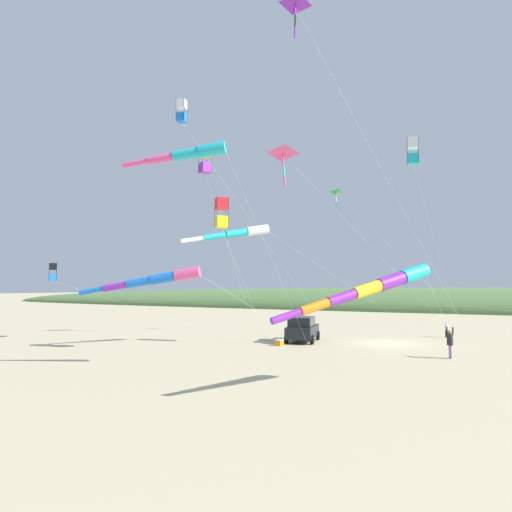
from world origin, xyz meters
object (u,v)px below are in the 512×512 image
object	(u,v)px
kite_box_checkered_midright	(222,213)
kite_delta_rainbow_low_near	(296,6)
person_child_green_jacket	(446,328)
kite_box_long_streamer_right	(205,160)
kite_box_white_trailing	(413,151)
kite_windsock_teal_far_right	(239,233)
kite_delta_magenta_far_left	(283,154)
kite_windsock_green_low_center	(375,287)
kite_box_red_high_left	(182,112)
person_adult_flyer	(450,341)
cooler_box	(279,342)
parked_car	(302,329)
kite_windsock_black_fish_shape	(189,154)
kite_delta_yellow_midlevel	(336,193)
kite_box_long_streamer_left	(53,272)
kite_windsock_striped_overhead	(156,279)

from	to	relation	value
kite_box_checkered_midright	kite_delta_rainbow_low_near	world-z (taller)	kite_delta_rainbow_low_near
person_child_green_jacket	kite_box_long_streamer_right	distance (m)	23.21
kite_delta_rainbow_low_near	kite_box_white_trailing	bearing A→B (deg)	159.23
kite_windsock_teal_far_right	kite_delta_magenta_far_left	distance (m)	9.88
kite_windsock_green_low_center	kite_box_long_streamer_right	bearing A→B (deg)	-121.74
kite_box_red_high_left	kite_box_checkered_midright	xyz separation A→B (m)	(-0.31, 2.96, -6.99)
person_adult_flyer	kite_windsock_green_low_center	size ratio (longest dim) A/B	0.12
cooler_box	kite_box_red_high_left	bearing A→B (deg)	-41.93
kite_box_red_high_left	kite_windsock_green_low_center	world-z (taller)	kite_box_red_high_left
kite_box_long_streamer_right	kite_delta_rainbow_low_near	distance (m)	12.70
kite_box_long_streamer_right	kite_box_white_trailing	bearing A→B (deg)	107.30
person_child_green_jacket	kite_box_checkered_midright	size ratio (longest dim) A/B	0.14
parked_car	kite_box_checkered_midright	distance (m)	11.09
parked_car	kite_windsock_black_fish_shape	size ratio (longest dim) A/B	0.37
kite_windsock_teal_far_right	person_child_green_jacket	bearing A→B (deg)	136.35
kite_box_long_streamer_right	kite_windsock_green_low_center	distance (m)	19.10
person_adult_flyer	kite_delta_magenta_far_left	world-z (taller)	kite_delta_magenta_far_left
kite_delta_yellow_midlevel	kite_box_checkered_midright	bearing A→B (deg)	-11.16
person_child_green_jacket	kite_windsock_green_low_center	distance (m)	21.79
kite_windsock_teal_far_right	kite_delta_magenta_far_left	xyz separation A→B (m)	(-6.64, 0.38, 7.30)
kite_windsock_teal_far_right	kite_box_white_trailing	bearing A→B (deg)	110.77
kite_box_white_trailing	kite_windsock_green_low_center	world-z (taller)	kite_box_white_trailing
kite_box_long_streamer_right	kite_box_red_high_left	xyz separation A→B (m)	(3.34, 0.41, 2.38)
person_adult_flyer	kite_windsock_teal_far_right	xyz separation A→B (m)	(1.09, -13.25, 6.83)
kite_box_long_streamer_left	kite_delta_rainbow_low_near	xyz separation A→B (m)	(0.59, 18.70, 13.32)
cooler_box	kite_delta_yellow_midlevel	bearing A→B (deg)	173.11
kite_box_red_high_left	kite_windsock_striped_overhead	xyz separation A→B (m)	(5.21, 2.49, -11.24)
kite_delta_rainbow_low_near	kite_windsock_green_low_center	size ratio (longest dim) A/B	1.24
kite_box_red_high_left	kite_windsock_striped_overhead	bearing A→B (deg)	25.55
kite_delta_magenta_far_left	kite_box_long_streamer_left	bearing A→B (deg)	-44.19
cooler_box	kite_box_long_streamer_left	world-z (taller)	kite_box_long_streamer_left
cooler_box	kite_delta_rainbow_low_near	bearing A→B (deg)	30.61
cooler_box	kite_box_white_trailing	size ratio (longest dim) A/B	0.04
person_adult_flyer	kite_windsock_teal_far_right	distance (m)	14.94
kite_box_red_high_left	kite_windsock_teal_far_right	bearing A→B (deg)	145.65
kite_windsock_teal_far_right	kite_box_checkered_midright	world-z (taller)	kite_box_checkered_midright
kite_delta_yellow_midlevel	kite_box_red_high_left	distance (m)	16.18
kite_delta_yellow_midlevel	person_adult_flyer	bearing A→B (deg)	43.85
kite_windsock_green_low_center	kite_windsock_teal_far_right	bearing A→B (deg)	-127.92
parked_car	kite_box_white_trailing	bearing A→B (deg)	87.94
kite_delta_rainbow_low_near	kite_windsock_green_low_center	xyz separation A→B (m)	(2.58, 4.39, -14.36)
cooler_box	kite_delta_rainbow_low_near	size ratio (longest dim) A/B	0.03
kite_windsock_black_fish_shape	person_adult_flyer	bearing A→B (deg)	120.30
kite_windsock_striped_overhead	kite_windsock_black_fish_shape	xyz separation A→B (m)	(-2.25, 0.29, 7.19)
person_adult_flyer	kite_delta_yellow_midlevel	distance (m)	18.21
kite_delta_rainbow_low_near	parked_car	bearing A→B (deg)	-158.93
kite_windsock_teal_far_right	kite_windsock_striped_overhead	xyz separation A→B (m)	(8.66, 0.13, -3.36)
kite_delta_yellow_midlevel	kite_windsock_striped_overhead	size ratio (longest dim) A/B	0.81
cooler_box	kite_box_checkered_midright	world-z (taller)	kite_box_checkered_midright
kite_box_red_high_left	kite_box_long_streamer_left	bearing A→B (deg)	-76.20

